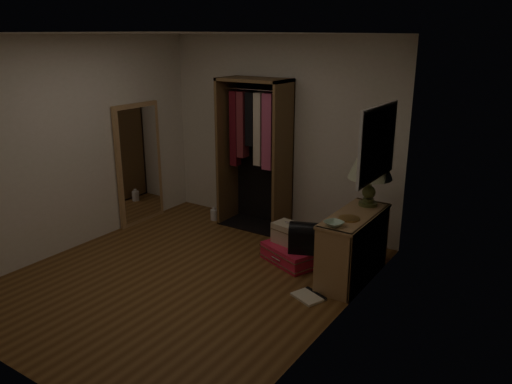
{
  "coord_description": "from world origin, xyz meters",
  "views": [
    {
      "loc": [
        3.42,
        -3.77,
        2.58
      ],
      "look_at": [
        0.3,
        0.95,
        0.8
      ],
      "focal_mm": 35.0,
      "sensor_mm": 36.0,
      "label": 1
    }
  ],
  "objects_px": {
    "train_case": "(288,233)",
    "white_jug": "(214,215)",
    "floor_mirror": "(139,164)",
    "black_bag": "(304,237)",
    "pink_suitcase": "(292,254)",
    "open_wardrobe": "(256,142)",
    "console_bookshelf": "(354,244)",
    "table_lamp": "(371,167)"
  },
  "relations": [
    {
      "from": "train_case",
      "to": "white_jug",
      "type": "distance_m",
      "value": 1.67
    },
    {
      "from": "floor_mirror",
      "to": "black_bag",
      "type": "bearing_deg",
      "value": -1.65
    },
    {
      "from": "pink_suitcase",
      "to": "train_case",
      "type": "distance_m",
      "value": 0.25
    },
    {
      "from": "black_bag",
      "to": "white_jug",
      "type": "relative_size",
      "value": 1.97
    },
    {
      "from": "open_wardrobe",
      "to": "floor_mirror",
      "type": "distance_m",
      "value": 1.69
    },
    {
      "from": "console_bookshelf",
      "to": "table_lamp",
      "type": "xyz_separation_m",
      "value": [
        0.01,
        0.32,
        0.81
      ]
    },
    {
      "from": "black_bag",
      "to": "table_lamp",
      "type": "xyz_separation_m",
      "value": [
        0.57,
        0.44,
        0.81
      ]
    },
    {
      "from": "pink_suitcase",
      "to": "open_wardrobe",
      "type": "bearing_deg",
      "value": 164.14
    },
    {
      "from": "black_bag",
      "to": "floor_mirror",
      "type": "bearing_deg",
      "value": 156.66
    },
    {
      "from": "train_case",
      "to": "table_lamp",
      "type": "distance_m",
      "value": 1.25
    },
    {
      "from": "floor_mirror",
      "to": "black_bag",
      "type": "xyz_separation_m",
      "value": [
        2.67,
        -0.08,
        -0.46
      ]
    },
    {
      "from": "console_bookshelf",
      "to": "pink_suitcase",
      "type": "bearing_deg",
      "value": -175.89
    },
    {
      "from": "console_bookshelf",
      "to": "floor_mirror",
      "type": "distance_m",
      "value": 3.27
    },
    {
      "from": "table_lamp",
      "to": "white_jug",
      "type": "bearing_deg",
      "value": 174.45
    },
    {
      "from": "open_wardrobe",
      "to": "train_case",
      "type": "xyz_separation_m",
      "value": [
        0.94,
        -0.73,
        -0.87
      ]
    },
    {
      "from": "floor_mirror",
      "to": "train_case",
      "type": "distance_m",
      "value": 2.46
    },
    {
      "from": "floor_mirror",
      "to": "table_lamp",
      "type": "height_order",
      "value": "floor_mirror"
    },
    {
      "from": "white_jug",
      "to": "console_bookshelf",
      "type": "bearing_deg",
      "value": -13.0
    },
    {
      "from": "floor_mirror",
      "to": "pink_suitcase",
      "type": "relative_size",
      "value": 2.11
    },
    {
      "from": "open_wardrobe",
      "to": "floor_mirror",
      "type": "height_order",
      "value": "open_wardrobe"
    },
    {
      "from": "train_case",
      "to": "table_lamp",
      "type": "relative_size",
      "value": 0.66
    },
    {
      "from": "open_wardrobe",
      "to": "table_lamp",
      "type": "height_order",
      "value": "open_wardrobe"
    },
    {
      "from": "console_bookshelf",
      "to": "open_wardrobe",
      "type": "xyz_separation_m",
      "value": [
        -1.77,
        0.73,
        0.81
      ]
    },
    {
      "from": "open_wardrobe",
      "to": "train_case",
      "type": "distance_m",
      "value": 1.47
    },
    {
      "from": "open_wardrobe",
      "to": "white_jug",
      "type": "distance_m",
      "value": 1.29
    },
    {
      "from": "open_wardrobe",
      "to": "white_jug",
      "type": "relative_size",
      "value": 10.57
    },
    {
      "from": "floor_mirror",
      "to": "black_bag",
      "type": "distance_m",
      "value": 2.71
    },
    {
      "from": "black_bag",
      "to": "white_jug",
      "type": "height_order",
      "value": "black_bag"
    },
    {
      "from": "open_wardrobe",
      "to": "pink_suitcase",
      "type": "height_order",
      "value": "open_wardrobe"
    },
    {
      "from": "pink_suitcase",
      "to": "table_lamp",
      "type": "xyz_separation_m",
      "value": [
        0.75,
        0.37,
        1.1
      ]
    },
    {
      "from": "pink_suitcase",
      "to": "black_bag",
      "type": "bearing_deg",
      "value": -0.08
    },
    {
      "from": "open_wardrobe",
      "to": "table_lamp",
      "type": "distance_m",
      "value": 1.83
    },
    {
      "from": "floor_mirror",
      "to": "white_jug",
      "type": "relative_size",
      "value": 8.76
    },
    {
      "from": "open_wardrobe",
      "to": "black_bag",
      "type": "height_order",
      "value": "open_wardrobe"
    },
    {
      "from": "black_bag",
      "to": "table_lamp",
      "type": "bearing_deg",
      "value": 16.22
    },
    {
      "from": "pink_suitcase",
      "to": "table_lamp",
      "type": "relative_size",
      "value": 1.31
    },
    {
      "from": "open_wardrobe",
      "to": "table_lamp",
      "type": "relative_size",
      "value": 3.33
    },
    {
      "from": "train_case",
      "to": "console_bookshelf",
      "type": "bearing_deg",
      "value": 11.3
    },
    {
      "from": "console_bookshelf",
      "to": "pink_suitcase",
      "type": "relative_size",
      "value": 1.39
    },
    {
      "from": "open_wardrobe",
      "to": "floor_mirror",
      "type": "bearing_deg",
      "value": -152.12
    },
    {
      "from": "train_case",
      "to": "white_jug",
      "type": "height_order",
      "value": "train_case"
    },
    {
      "from": "console_bookshelf",
      "to": "black_bag",
      "type": "height_order",
      "value": "console_bookshelf"
    }
  ]
}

